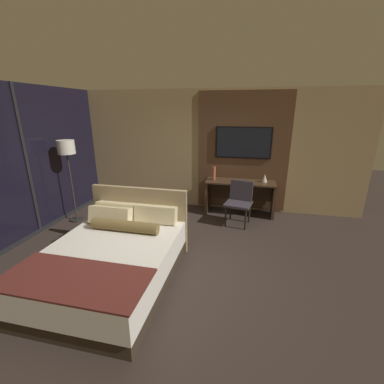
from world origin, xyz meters
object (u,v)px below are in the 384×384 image
at_px(desk, 240,192).
at_px(vase_tall, 214,173).
at_px(bed, 112,259).
at_px(tv, 243,143).
at_px(desk_chair, 240,199).
at_px(floor_lamp, 67,154).
at_px(vase_short, 265,178).
at_px(book, 242,181).

xyz_separation_m(desk, vase_tall, (-0.61, -0.04, 0.42)).
height_order(bed, tv, tv).
xyz_separation_m(bed, desk_chair, (1.65, 2.39, 0.21)).
relative_size(floor_lamp, vase_short, 10.07).
bearing_deg(vase_short, vase_tall, -176.70).
relative_size(bed, floor_lamp, 1.24).
relative_size(tv, floor_lamp, 0.72).
bearing_deg(vase_short, desk, -177.38).
relative_size(desk_chair, vase_short, 5.20).
height_order(bed, vase_tall, bed).
bearing_deg(vase_tall, tv, 23.48).
distance_m(desk, vase_short, 0.63).
relative_size(desk, book, 6.17).
bearing_deg(tv, vase_short, -20.94).
height_order(tv, vase_tall, tv).
relative_size(bed, desk_chair, 2.39).
distance_m(tv, vase_tall, 0.96).
height_order(floor_lamp, vase_short, floor_lamp).
distance_m(desk, floor_lamp, 3.83).
relative_size(desk, desk_chair, 1.72).
distance_m(desk, tv, 1.13).
xyz_separation_m(desk_chair, vase_short, (0.51, 0.59, 0.33)).
distance_m(tv, vase_short, 0.94).
bearing_deg(book, desk_chair, -90.67).
relative_size(bed, desk, 1.39).
height_order(desk, vase_short, vase_short).
bearing_deg(book, vase_short, 10.02).
bearing_deg(desk_chair, bed, -113.78).
bearing_deg(tv, bed, -117.20).
height_order(desk_chair, vase_short, vase_short).
xyz_separation_m(desk_chair, vase_tall, (-0.63, 0.52, 0.40)).
relative_size(floor_lamp, vase_tall, 5.73).
bearing_deg(vase_tall, book, -2.09).
distance_m(bed, vase_tall, 3.14).
bearing_deg(desk, vase_tall, -176.11).
height_order(bed, desk_chair, bed).
height_order(vase_short, book, vase_short).
height_order(vase_tall, vase_short, vase_tall).
xyz_separation_m(desk_chair, book, (0.01, 0.50, 0.26)).
xyz_separation_m(desk, floor_lamp, (-3.50, -1.22, 0.96)).
bearing_deg(bed, vase_short, 54.04).
distance_m(floor_lamp, vase_short, 4.26).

